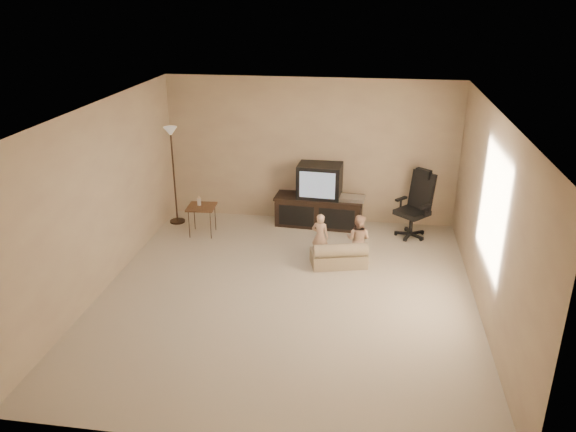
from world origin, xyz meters
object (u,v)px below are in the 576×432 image
office_chair (415,213)px  toddler_left (320,236)px  floor_lamp (172,154)px  child_sofa (339,256)px  side_table (201,207)px  tv_stand (320,200)px  toddler_right (358,239)px

office_chair → toddler_left: office_chair is taller
floor_lamp → toddler_left: size_ratio=2.34×
office_chair → child_sofa: bearing=-90.6°
side_table → floor_lamp: size_ratio=0.40×
child_sofa → office_chair: bearing=33.7°
floor_lamp → office_chair: bearing=0.3°
side_table → floor_lamp: bearing=143.8°
tv_stand → toddler_left: (0.14, -1.32, -0.09)m
side_table → toddler_right: bearing=-15.1°
side_table → office_chair: bearing=7.4°
floor_lamp → toddler_right: bearing=-19.6°
floor_lamp → child_sofa: size_ratio=1.91×
office_chair → toddler_left: bearing=-102.1°
tv_stand → toddler_right: (0.71, -1.39, -0.07)m
office_chair → child_sofa: size_ratio=1.27×
office_chair → toddler_right: office_chair is taller
side_table → toddler_right: (2.61, -0.71, -0.10)m
office_chair → toddler_left: 1.82m
tv_stand → toddler_left: tv_stand is taller
child_sofa → tv_stand: bearing=91.8°
office_chair → toddler_left: (-1.46, -1.09, -0.04)m
child_sofa → toddler_left: bearing=131.9°
office_chair → toddler_right: bearing=-86.3°
toddler_right → toddler_left: bearing=9.2°
child_sofa → toddler_left: size_ratio=1.22×
toddler_right → floor_lamp: bearing=-3.3°
office_chair → floor_lamp: (-4.10, -0.02, 0.84)m
tv_stand → office_chair: bearing=-4.6°
toddler_left → toddler_right: 0.58m
office_chair → child_sofa: office_chair is taller
side_table → toddler_right: 2.71m
toddler_right → child_sofa: bearing=42.8°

